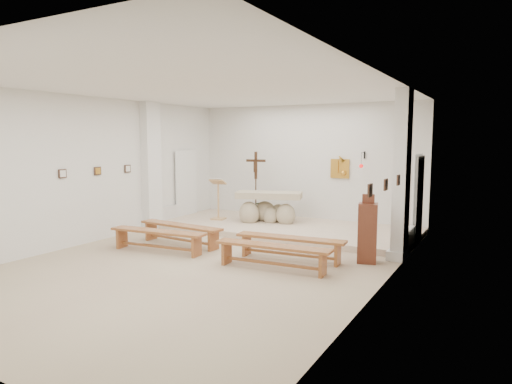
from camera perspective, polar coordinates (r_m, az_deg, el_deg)
The scene contains 27 objects.
ground at distance 9.58m, azimuth -5.59°, elevation -8.45°, with size 7.00×10.00×0.00m, color tan.
wall_left at distance 11.63m, azimuth -20.00°, elevation 2.58°, with size 0.02×10.00×3.50m, color silver.
wall_right at distance 7.85m, azimuth 15.74°, elevation 0.99°, with size 0.02×10.00×3.50m, color silver.
wall_back at distance 13.68m, azimuth 6.31°, elevation 3.48°, with size 7.00×0.02×3.50m, color silver.
ceiling at distance 9.31m, azimuth -5.83°, elevation 12.77°, with size 7.00×10.00×0.02m, color silver.
sanctuary_platform at distance 12.53m, azimuth 3.57°, elevation -4.50°, with size 6.98×3.00×0.15m, color beige.
pilaster_left at distance 12.95m, azimuth -12.95°, elevation 3.18°, with size 0.26×0.55×3.50m, color white.
pilaster_right at distance 9.82m, azimuth 17.77°, elevation 2.00°, with size 0.26×0.55×3.50m, color white.
gold_wall_relief at distance 13.28m, azimuth 10.44°, elevation 2.89°, with size 0.55×0.04×0.55m, color gold.
sanctuary_lamp at distance 12.82m, azimuth 13.06°, elevation 3.41°, with size 0.11×0.36×0.44m.
station_frame_left_front at distance 11.11m, azimuth -23.04°, elevation 2.13°, with size 0.03×0.20×0.20m, color #3C261A.
station_frame_left_mid at distance 11.75m, azimuth -19.19°, elevation 2.50°, with size 0.03×0.20×0.20m, color #3C261A.
station_frame_left_rear at distance 12.44m, azimuth -15.76°, elevation 2.83°, with size 0.03×0.20×0.20m, color #3C261A.
station_frame_right_front at distance 7.08m, azimuth 14.07°, elevation 0.21°, with size 0.03×0.20×0.20m, color #3C261A.
station_frame_right_mid at distance 8.05m, azimuth 15.92°, elevation 0.90°, with size 0.03×0.20×0.20m, color #3C261A.
station_frame_right_rear at distance 9.02m, azimuth 17.38°, elevation 1.44°, with size 0.03×0.20×0.20m, color #3C261A.
radiator_left at distance 13.67m, azimuth -11.02°, elevation -2.85°, with size 0.10×0.85×0.52m, color silver.
radiator_right at distance 10.70m, azimuth 18.55°, elevation -5.69°, with size 0.10×0.85×0.52m, color silver.
altar at distance 12.93m, azimuth 1.53°, elevation -2.18°, with size 1.96×1.24×0.94m.
lectern at distance 13.35m, azimuth -4.76°, elevation -0.87°, with size 0.49×0.43×1.22m.
crucifix_stand at distance 13.57m, azimuth -0.03°, elevation 1.55°, with size 0.60×0.26×1.97m.
potted_plant at distance 13.28m, azimuth -0.60°, elevation -2.37°, with size 0.48×0.41×0.53m, color #255020.
donation_pedestal at distance 9.50m, azimuth 13.77°, elevation -4.94°, with size 0.45×0.45×1.40m.
bench_left_front at distance 10.95m, azimuth -9.40°, elevation -4.64°, with size 2.33×0.56×0.49m.
bench_right_front at distance 9.48m, azimuth 4.30°, elevation -6.33°, with size 2.33×0.56×0.49m.
bench_left_second at distance 10.34m, azimuth -12.20°, elevation -5.37°, with size 2.33×0.58×0.49m.
bench_right_second at distance 8.77m, azimuth 2.07°, elevation -7.38°, with size 2.33×0.53×0.49m.
Camera 1 is at (5.28, -7.60, 2.48)m, focal length 32.00 mm.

